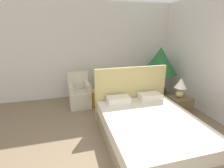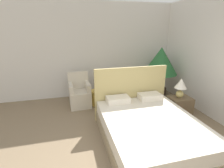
# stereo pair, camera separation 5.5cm
# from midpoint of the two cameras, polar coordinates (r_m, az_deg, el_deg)

# --- Properties ---
(wall_back) EXTENTS (10.00, 0.06, 2.90)m
(wall_back) POSITION_cam_midpoint_polar(r_m,az_deg,el_deg) (5.60, -5.16, 10.77)
(wall_back) COLOR silver
(wall_back) RESTS_ON ground_plane
(bed) EXTENTS (1.78, 2.23, 1.28)m
(bed) POSITION_cam_midpoint_polar(r_m,az_deg,el_deg) (3.61, 12.25, -13.70)
(bed) COLOR #8C7A5B
(bed) RESTS_ON ground_plane
(armchair_near_window_left) EXTENTS (0.59, 0.59, 0.96)m
(armchair_near_window_left) POSITION_cam_midpoint_polar(r_m,az_deg,el_deg) (5.03, -10.13, -3.75)
(armchair_near_window_left) COLOR beige
(armchair_near_window_left) RESTS_ON ground_plane
(armchair_near_window_right) EXTENTS (0.63, 0.63, 0.96)m
(armchair_near_window_right) POSITION_cam_midpoint_polar(r_m,az_deg,el_deg) (5.17, 0.19, -2.84)
(armchair_near_window_right) COLOR beige
(armchair_near_window_right) RESTS_ON ground_plane
(potted_palm) EXTENTS (1.03, 1.03, 1.59)m
(potted_palm) POSITION_cam_midpoint_polar(r_m,az_deg,el_deg) (5.57, 15.86, 6.52)
(potted_palm) COLOR #38281E
(potted_palm) RESTS_ON ground_plane
(nightstand) EXTENTS (0.54, 0.43, 0.49)m
(nightstand) POSITION_cam_midpoint_polar(r_m,az_deg,el_deg) (4.80, 21.42, -6.80)
(nightstand) COLOR brown
(nightstand) RESTS_ON ground_plane
(table_lamp) EXTENTS (0.30, 0.30, 0.50)m
(table_lamp) POSITION_cam_midpoint_polar(r_m,az_deg,el_deg) (4.60, 21.85, -0.54)
(table_lamp) COLOR tan
(table_lamp) RESTS_ON nightstand
(side_table) EXTENTS (0.36, 0.36, 0.43)m
(side_table) POSITION_cam_midpoint_polar(r_m,az_deg,el_deg) (5.11, -4.83, -4.37)
(side_table) COLOR gold
(side_table) RESTS_ON ground_plane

